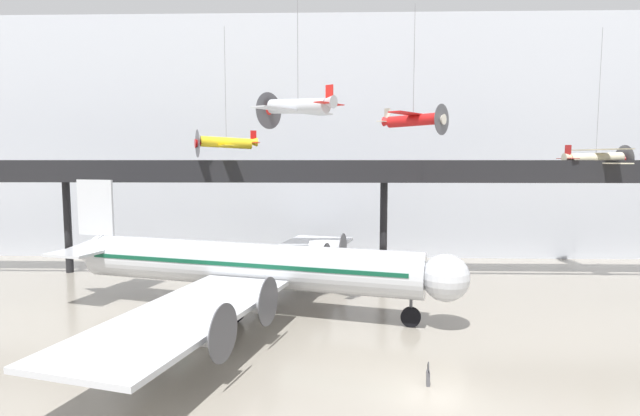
{
  "coord_description": "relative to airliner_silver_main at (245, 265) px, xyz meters",
  "views": [
    {
      "loc": [
        -4.69,
        -22.32,
        10.96
      ],
      "look_at": [
        -5.62,
        10.71,
        7.69
      ],
      "focal_mm": 28.0,
      "sensor_mm": 36.0,
      "label": 1
    }
  ],
  "objects": [
    {
      "name": "mezzanine_walkway",
      "position": [
        11.07,
        10.8,
        5.81
      ],
      "size": [
        110.0,
        3.2,
        10.84
      ],
      "color": "black",
      "rests_on": "ground"
    },
    {
      "name": "suspended_plane_yellow_lowwing",
      "position": [
        -3.24,
        9.57,
        9.03
      ],
      "size": [
        5.85,
        6.7,
        11.42
      ],
      "rotation": [
        0.0,
        0.0,
        3.56
      ],
      "color": "yellow"
    },
    {
      "name": "ground_plane",
      "position": [
        11.07,
        -12.65,
        -3.34
      ],
      "size": [
        260.0,
        260.0,
        0.0
      ],
      "primitive_type": "plane",
      "color": "gray"
    },
    {
      "name": "suspended_plane_cream_biplane",
      "position": [
        29.91,
        10.63,
        7.69
      ],
      "size": [
        6.09,
        7.44,
        12.84
      ],
      "rotation": [
        0.0,
        0.0,
        0.13
      ],
      "color": "beige"
    },
    {
      "name": "suspended_plane_red_highwing",
      "position": [
        12.46,
        3.89,
        10.62
      ],
      "size": [
        5.34,
        5.68,
        9.87
      ],
      "rotation": [
        0.0,
        0.0,
        5.61
      ],
      "color": "red"
    },
    {
      "name": "info_sign_pedestal",
      "position": [
        10.98,
        -11.57,
        -2.89
      ],
      "size": [
        0.2,
        0.78,
        1.24
      ],
      "rotation": [
        0.0,
        0.0,
        -0.11
      ],
      "color": "#4C4C51",
      "rests_on": "ground"
    },
    {
      "name": "hangar_back_wall",
      "position": [
        11.07,
        21.24,
        9.88
      ],
      "size": [
        140.0,
        3.0,
        26.44
      ],
      "color": "silver",
      "rests_on": "ground"
    },
    {
      "name": "suspended_plane_silver_racer",
      "position": [
        3.94,
        -0.94,
        11.12
      ],
      "size": [
        6.07,
        6.55,
        9.54
      ],
      "rotation": [
        0.0,
        0.0,
        2.52
      ],
      "color": "silver"
    },
    {
      "name": "airliner_silver_main",
      "position": [
        0.0,
        0.0,
        0.0
      ],
      "size": [
        30.85,
        35.72,
        9.34
      ],
      "rotation": [
        0.0,
        0.0,
        -0.26
      ],
      "color": "silver",
      "rests_on": "ground"
    }
  ]
}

